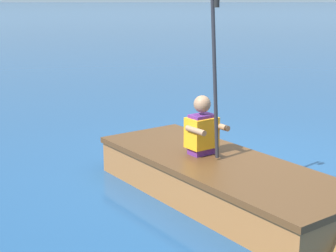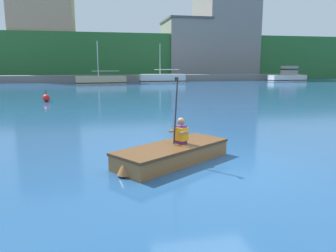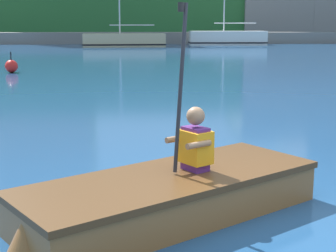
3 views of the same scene
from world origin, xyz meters
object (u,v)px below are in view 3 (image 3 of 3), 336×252
(moored_boat_dock_west_end, at_px, (124,40))
(rowboat_foreground, at_px, (168,194))
(moored_boat_dock_west_inner, at_px, (227,38))
(person_paddler, at_px, (194,141))
(channel_buoy, at_px, (11,66))

(moored_boat_dock_west_end, distance_m, rowboat_foreground, 32.96)
(moored_boat_dock_west_inner, distance_m, person_paddler, 35.57)
(moored_boat_dock_west_inner, distance_m, rowboat_foreground, 35.79)
(person_paddler, relative_size, channel_buoy, 2.11)
(rowboat_foreground, distance_m, person_paddler, 0.55)
(moored_boat_dock_west_end, distance_m, channel_buoy, 19.40)
(moored_boat_dock_west_inner, xyz_separation_m, rowboat_foreground, (-6.60, -35.17, -0.28))
(moored_boat_dock_west_end, bearing_deg, person_paddler, -87.39)
(rowboat_foreground, distance_m, channel_buoy, 14.61)
(rowboat_foreground, height_order, channel_buoy, channel_buoy)
(moored_boat_dock_west_end, xyz_separation_m, person_paddler, (1.49, -32.77, 0.24))
(moored_boat_dock_west_end, relative_size, person_paddler, 3.92)
(moored_boat_dock_west_end, height_order, channel_buoy, moored_boat_dock_west_end)
(moored_boat_dock_west_end, bearing_deg, rowboat_foreground, -87.85)
(person_paddler, bearing_deg, channel_buoy, 109.80)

